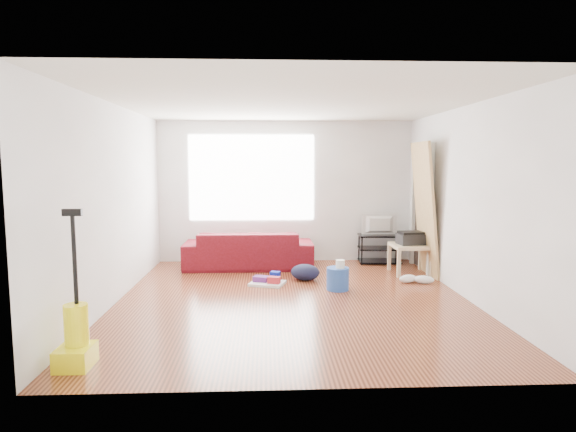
{
  "coord_description": "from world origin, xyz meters",
  "views": [
    {
      "loc": [
        -0.34,
        -6.07,
        1.76
      ],
      "look_at": [
        -0.04,
        0.6,
        1.02
      ],
      "focal_mm": 30.0,
      "sensor_mm": 36.0,
      "label": 1
    }
  ],
  "objects_px": {
    "bucket": "(338,290)",
    "vacuum": "(76,338)",
    "sofa": "(249,267)",
    "side_table": "(410,249)",
    "tv_stand": "(379,248)",
    "cleaning_tray": "(268,281)",
    "backpack": "(305,280)"
  },
  "relations": [
    {
      "from": "bucket",
      "to": "cleaning_tray",
      "type": "relative_size",
      "value": 0.55
    },
    {
      "from": "side_table",
      "to": "vacuum",
      "type": "xyz_separation_m",
      "value": [
        -3.95,
        -3.36,
        -0.14
      ]
    },
    {
      "from": "sofa",
      "to": "backpack",
      "type": "relative_size",
      "value": 4.89
    },
    {
      "from": "cleaning_tray",
      "to": "vacuum",
      "type": "relative_size",
      "value": 0.41
    },
    {
      "from": "sofa",
      "to": "backpack",
      "type": "bearing_deg",
      "value": 133.45
    },
    {
      "from": "tv_stand",
      "to": "backpack",
      "type": "relative_size",
      "value": 1.71
    },
    {
      "from": "cleaning_tray",
      "to": "tv_stand",
      "type": "bearing_deg",
      "value": 36.01
    },
    {
      "from": "tv_stand",
      "to": "vacuum",
      "type": "distance_m",
      "value": 5.56
    },
    {
      "from": "backpack",
      "to": "tv_stand",
      "type": "bearing_deg",
      "value": 61.93
    },
    {
      "from": "side_table",
      "to": "bucket",
      "type": "height_order",
      "value": "side_table"
    },
    {
      "from": "sofa",
      "to": "cleaning_tray",
      "type": "distance_m",
      "value": 1.21
    },
    {
      "from": "tv_stand",
      "to": "bucket",
      "type": "height_order",
      "value": "tv_stand"
    },
    {
      "from": "backpack",
      "to": "vacuum",
      "type": "relative_size",
      "value": 0.32
    },
    {
      "from": "tv_stand",
      "to": "cleaning_tray",
      "type": "relative_size",
      "value": 1.33
    },
    {
      "from": "side_table",
      "to": "vacuum",
      "type": "distance_m",
      "value": 5.19
    },
    {
      "from": "sofa",
      "to": "tv_stand",
      "type": "relative_size",
      "value": 2.85
    },
    {
      "from": "cleaning_tray",
      "to": "vacuum",
      "type": "height_order",
      "value": "vacuum"
    },
    {
      "from": "bucket",
      "to": "vacuum",
      "type": "bearing_deg",
      "value": -137.6
    },
    {
      "from": "bucket",
      "to": "cleaning_tray",
      "type": "distance_m",
      "value": 1.03
    },
    {
      "from": "bucket",
      "to": "tv_stand",
      "type": "bearing_deg",
      "value": 60.49
    },
    {
      "from": "side_table",
      "to": "cleaning_tray",
      "type": "relative_size",
      "value": 1.04
    },
    {
      "from": "bucket",
      "to": "vacuum",
      "type": "height_order",
      "value": "vacuum"
    },
    {
      "from": "bucket",
      "to": "cleaning_tray",
      "type": "xyz_separation_m",
      "value": [
        -0.96,
        0.34,
        0.05
      ]
    },
    {
      "from": "sofa",
      "to": "side_table",
      "type": "distance_m",
      "value": 2.68
    },
    {
      "from": "side_table",
      "to": "bucket",
      "type": "bearing_deg",
      "value": -143.98
    },
    {
      "from": "sofa",
      "to": "cleaning_tray",
      "type": "xyz_separation_m",
      "value": [
        0.32,
        -1.16,
        0.05
      ]
    },
    {
      "from": "sofa",
      "to": "side_table",
      "type": "height_order",
      "value": "side_table"
    },
    {
      "from": "backpack",
      "to": "vacuum",
      "type": "height_order",
      "value": "vacuum"
    },
    {
      "from": "tv_stand",
      "to": "cleaning_tray",
      "type": "xyz_separation_m",
      "value": [
        -1.97,
        -1.43,
        -0.21
      ]
    },
    {
      "from": "bucket",
      "to": "cleaning_tray",
      "type": "height_order",
      "value": "cleaning_tray"
    },
    {
      "from": "sofa",
      "to": "vacuum",
      "type": "bearing_deg",
      "value": 70.91
    },
    {
      "from": "sofa",
      "to": "cleaning_tray",
      "type": "relative_size",
      "value": 3.78
    }
  ]
}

